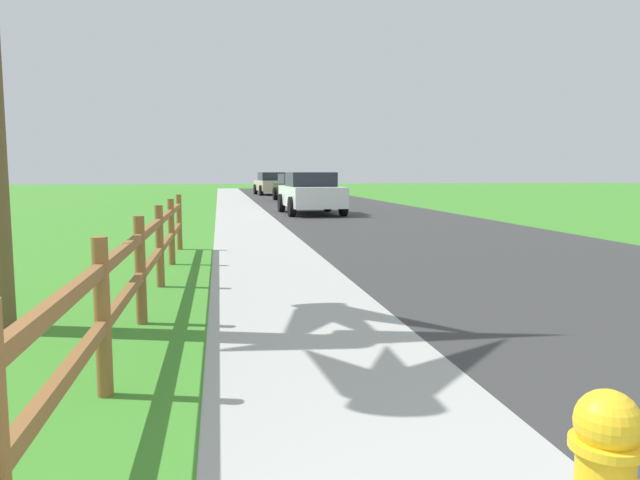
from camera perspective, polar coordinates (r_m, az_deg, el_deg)
The scene contains 8 objects.
ground_plane at distance 25.25m, azimuth -5.38°, elevation 2.90°, with size 120.00×120.00×0.00m, color #3E882A.
road_asphalt at distance 27.70m, azimuth 1.56°, elevation 3.24°, with size 7.00×66.00×0.01m, color #363636.
curb_concrete at distance 27.20m, azimuth -12.02°, elevation 3.05°, with size 6.00×66.00×0.01m, color #A8A9A4.
grass_verge at distance 27.31m, azimuth -15.17°, elevation 2.98°, with size 5.00×66.00×0.00m, color #3E882A.
rail_fence at distance 6.33m, azimuth -16.84°, elevation -2.05°, with size 0.11×12.23×1.12m.
parked_suv_white at distance 22.59m, azimuth -0.89°, elevation 4.51°, with size 2.22×4.37×1.57m.
parked_car_black at distance 33.03m, azimuth -2.41°, elevation 5.08°, with size 2.21×4.41×1.50m.
parked_car_beige at distance 42.38m, azimuth -4.65°, elevation 5.43°, with size 2.40×4.69×1.59m.
Camera 1 is at (-1.86, -0.13, 1.55)m, focal length 33.43 mm.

